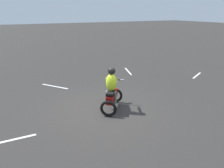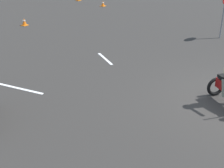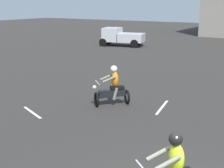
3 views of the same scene
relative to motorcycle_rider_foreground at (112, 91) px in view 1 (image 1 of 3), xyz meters
name	(u,v)px [view 1 (image 1 of 3)]	position (x,y,z in m)	size (l,w,h in m)	color
ground_plane	(105,109)	(0.23, -0.14, -0.73)	(120.00, 120.00, 0.00)	#2D2B28
motorcycle_rider_foreground	(112,91)	(0.00, 0.00, 0.00)	(1.35, 1.46, 1.66)	black
lane_stripe_e	(15,139)	(3.47, 0.49, -0.72)	(0.10, 1.21, 0.01)	silver
lane_stripe_sw	(197,75)	(-6.49, -1.71, -0.72)	(0.10, 1.45, 0.01)	silver
lane_stripe_s	(128,71)	(-3.46, -4.35, -0.72)	(0.10, 1.65, 0.01)	silver
lane_stripe_se	(55,86)	(1.27, -3.65, -0.72)	(0.10, 1.59, 0.01)	silver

